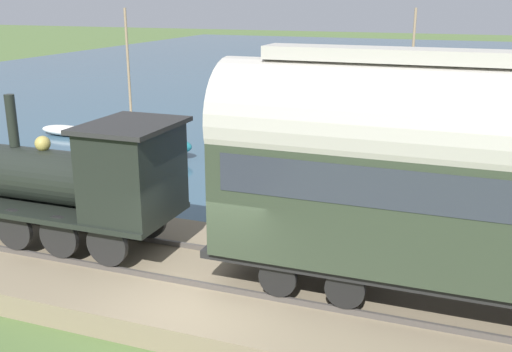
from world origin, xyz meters
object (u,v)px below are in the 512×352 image
Objects in this scene: sailboat_teal at (133,143)px; rowboat_far_out at (65,130)px; steam_locomotive at (92,178)px; rowboat_near_shore at (443,235)px; passenger_coach at (495,175)px; sailboat_blue at (406,145)px.

sailboat_teal reaches higher than rowboat_far_out.
rowboat_near_shore is at bearing -59.70° from steam_locomotive.
passenger_coach reaches higher than rowboat_near_shore.
sailboat_teal reaches higher than steam_locomotive.
rowboat_near_shore is (-7.93, -1.98, -0.40)m from sailboat_blue.
steam_locomotive is 10.51m from sailboat_teal.
passenger_coach is 5.38m from rowboat_near_shore.
sailboat_teal is 13.20m from rowboat_near_shore.
rowboat_near_shore reaches higher than rowboat_far_out.
sailboat_blue reaches higher than passenger_coach.
sailboat_teal is at bearing 18.54° from rowboat_near_shore.
steam_locomotive is at bearing -136.36° from rowboat_far_out.
sailboat_teal is 2.20× the size of rowboat_far_out.
sailboat_teal is (9.22, 4.76, -1.69)m from steam_locomotive.
sailboat_teal reaches higher than passenger_coach.
passenger_coach is 16.31m from sailboat_teal.
steam_locomotive reaches higher than rowboat_far_out.
passenger_coach is 1.82× the size of sailboat_teal.
sailboat_blue reaches higher than steam_locomotive.
rowboat_far_out is at bearing 40.50° from steam_locomotive.
passenger_coach is 3.99× the size of rowboat_far_out.
steam_locomotive is 2.54× the size of rowboat_near_shore.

